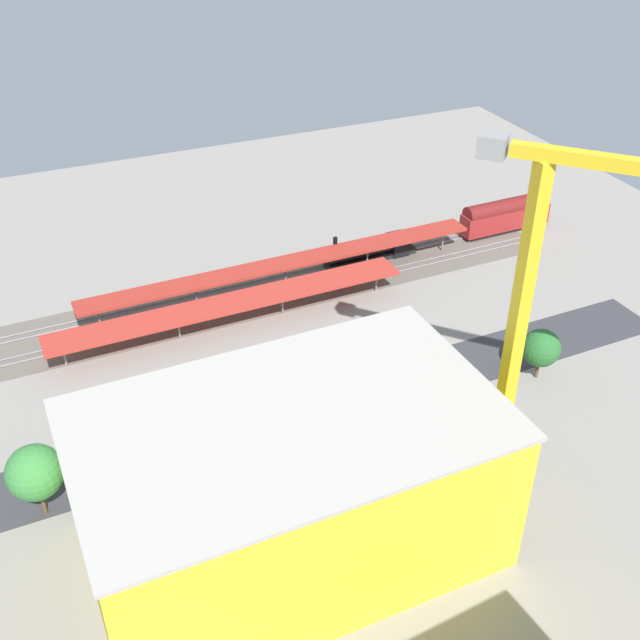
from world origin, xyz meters
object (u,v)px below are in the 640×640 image
Objects in this scene: parked_car_1 at (335,377)px; street_tree_3 at (206,438)px; parked_car_3 at (252,404)px; street_tree_1 at (541,348)px; parked_car_4 at (196,420)px; box_truck_2 at (323,400)px; platform_canopy_near at (231,303)px; construction_building at (290,487)px; parked_car_5 at (145,429)px; parked_car_7 at (33,461)px; locomotive at (370,249)px; traffic_light at (291,360)px; parked_car_2 at (298,388)px; box_truck_0 at (202,441)px; street_tree_0 at (414,372)px; passenger_coach at (505,214)px; box_truck_1 at (282,421)px; parked_car_6 at (94,444)px; parked_car_0 at (382,366)px; street_tree_2 at (35,473)px; platform_canopy_far at (285,263)px; tower_crane at (551,304)px.

parked_car_1 is 0.50× the size of street_tree_3.
street_tree_1 reaches higher than parked_car_3.
box_truck_2 reaches higher than parked_car_4.
platform_canopy_near reaches higher than parked_car_3.
parked_car_1 is 0.11× the size of construction_building.
parked_car_5 is 0.91× the size of parked_car_7.
construction_building reaches higher than parked_car_4.
traffic_light reaches higher than locomotive.
parked_car_2 is 0.57× the size of box_truck_0.
street_tree_0 is at bearing 161.92° from parked_car_4.
parked_car_4 is (63.10, 28.08, -2.33)m from passenger_coach.
street_tree_1 is 0.97× the size of traffic_light.
box_truck_1 reaches higher than parked_car_5.
box_truck_2 is 11.47m from street_tree_0.
parked_car_4 is 11.76m from parked_car_6.
parked_car_0 is 0.63× the size of street_tree_1.
construction_building is 5.40× the size of street_tree_1.
parked_car_7 is (37.02, 0.36, -0.03)m from parked_car_1.
parked_car_1 is at bearing -176.38° from parked_car_3.
passenger_coach is 4.07× the size of parked_car_1.
construction_building is at bearing 39.75° from passenger_coach.
locomotive reaches higher than parked_car_2.
box_truck_2 is (-26.60, 4.31, 0.93)m from parked_car_6.
street_tree_2 is at bearing 7.13° from box_truck_0.
parked_car_5 is (13.04, -0.62, 0.01)m from parked_car_3.
parked_car_3 is 1.01× the size of parked_car_5.
box_truck_2 reaches higher than parked_car_7.
platform_canopy_near is 53.28m from passenger_coach.
box_truck_0 is (4.26, -16.41, -6.34)m from construction_building.
parked_car_0 is 11.84m from parked_car_2.
parked_car_6 is at bearing -2.88° from parked_car_4.
parked_car_0 is 44.33m from street_tree_2.
platform_canopy_far is 33.54m from parked_car_4.
parked_car_5 is at bearing -16.05° from street_tree_0.
passenger_coach is 3.74× the size of parked_car_7.
tower_crane is 40.97m from box_truck_0.
construction_building is 21.80m from box_truck_2.
parked_car_2 is (8.13, 24.81, -3.26)m from platform_canopy_far.
street_tree_1 is at bearing 178.76° from street_tree_2.
street_tree_2 is at bearing -18.78° from tower_crane.
box_truck_0 is at bearing -172.87° from street_tree_2.
parked_car_4 is 43.76m from street_tree_1.
street_tree_1 is at bearing 174.60° from box_truck_1.
construction_building is at bearing 18.24° from street_tree_1.
tower_crane is at bearing 133.39° from parked_car_3.
street_tree_1 is at bearing -132.45° from tower_crane.
platform_canopy_far is 15.31× the size of parked_car_3.
locomotive reaches higher than platform_canopy_near.
parked_car_7 is 62.03m from street_tree_1.
parked_car_1 is 0.58× the size of street_tree_1.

